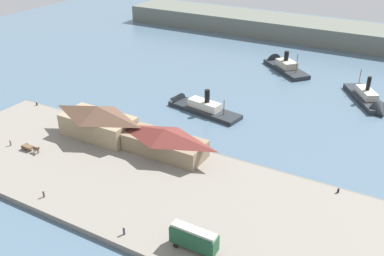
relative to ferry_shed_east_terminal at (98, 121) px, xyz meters
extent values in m
plane|color=slate|center=(20.59, 10.33, -5.37)|extent=(320.00, 320.00, 0.00)
cube|color=gray|center=(20.59, -11.67, -4.77)|extent=(110.00, 36.00, 1.20)
cube|color=#666159|center=(20.59, 6.73, -4.87)|extent=(110.00, 0.80, 1.00)
cube|color=#998466|center=(0.00, 0.00, -1.42)|extent=(18.88, 9.17, 5.49)
pyramid|color=brown|center=(0.00, 0.00, 2.68)|extent=(19.25, 9.63, 2.72)
cube|color=#847056|center=(19.61, 0.72, -2.04)|extent=(19.96, 8.08, 4.26)
pyramid|color=maroon|center=(19.61, 0.72, 1.18)|extent=(20.35, 8.49, 2.17)
cube|color=#1E4C2D|center=(41.55, -24.31, -1.73)|extent=(8.49, 2.46, 3.08)
cube|color=beige|center=(41.55, -24.31, 0.06)|extent=(8.15, 1.72, 0.50)
cylinder|color=black|center=(44.52, -23.08, -3.72)|extent=(0.90, 0.18, 0.90)
cylinder|color=black|center=(38.58, -23.08, -3.72)|extent=(0.90, 0.18, 0.90)
cylinder|color=black|center=(38.58, -25.54, -3.72)|extent=(0.90, 0.18, 0.90)
cube|color=brown|center=(-10.21, -14.32, -3.32)|extent=(2.91, 1.42, 0.50)
cylinder|color=#4C3828|center=(-11.08, -13.61, -3.57)|extent=(1.20, 0.10, 1.20)
cylinder|color=#4C3828|center=(-11.08, -15.03, -3.57)|extent=(1.20, 0.10, 1.20)
ellipsoid|color=#473323|center=(-7.35, -14.32, -3.07)|extent=(2.00, 0.70, 0.90)
ellipsoid|color=#473323|center=(-6.25, -14.32, -2.52)|extent=(0.70, 0.32, 0.44)
cylinder|color=#473323|center=(-6.75, -14.12, -3.67)|extent=(0.16, 0.16, 1.00)
cylinder|color=#473323|center=(-6.75, -14.52, -3.67)|extent=(0.16, 0.16, 1.00)
cylinder|color=#473323|center=(-7.95, -14.12, -3.67)|extent=(0.16, 0.16, 1.00)
cylinder|color=#473323|center=(-7.95, -14.52, -3.67)|extent=(0.16, 0.16, 1.00)
cylinder|color=#33384C|center=(28.73, -27.11, -3.46)|extent=(0.41, 0.41, 1.41)
sphere|color=#CCA889|center=(28.73, -27.11, -2.63)|extent=(0.26, 0.26, 0.26)
cylinder|color=#4C3D33|center=(7.66, -26.16, -3.51)|extent=(0.38, 0.38, 1.31)
sphere|color=#CCA889|center=(7.66, -26.16, -2.73)|extent=(0.24, 0.24, 0.24)
cylinder|color=#6B5B4C|center=(-15.58, -14.92, -3.51)|extent=(0.38, 0.38, 1.31)
sphere|color=#CCA889|center=(-15.58, -14.92, -2.74)|extent=(0.24, 0.24, 0.24)
cylinder|color=black|center=(-28.53, 5.41, -3.72)|extent=(0.44, 0.44, 0.90)
cylinder|color=black|center=(59.40, 4.84, -3.72)|extent=(0.44, 0.44, 0.90)
cube|color=#23282D|center=(55.49, 60.15, -4.61)|extent=(16.77, 21.73, 1.52)
cone|color=#23282D|center=(61.19, 50.94, -4.61)|extent=(6.87, 6.30, 5.67)
cube|color=beige|center=(55.49, 60.15, -2.81)|extent=(8.08, 9.91, 2.08)
cylinder|color=black|center=(55.55, 60.04, 0.36)|extent=(1.24, 1.24, 4.25)
cylinder|color=brown|center=(52.06, 65.67, -0.64)|extent=(0.24, 0.24, 6.41)
cube|color=#23282D|center=(15.82, 28.05, -4.75)|extent=(23.59, 9.89, 1.23)
cone|color=#23282D|center=(4.53, 29.91, -4.75)|extent=(4.98, 6.21, 5.61)
cube|color=silver|center=(15.82, 28.05, -3.02)|extent=(10.34, 5.08, 2.23)
cylinder|color=black|center=(16.72, 27.90, -0.04)|extent=(1.52, 1.52, 3.75)
cylinder|color=brown|center=(22.59, 26.93, -1.91)|extent=(0.24, 0.24, 4.46)
cube|color=#23282D|center=(25.20, 74.20, -4.63)|extent=(21.00, 19.47, 1.47)
cone|color=#23282D|center=(16.97, 81.32, -4.63)|extent=(7.03, 7.27, 6.22)
cube|color=#B2A893|center=(25.20, 74.20, -2.69)|extent=(9.14, 8.86, 2.40)
cylinder|color=black|center=(24.76, 74.58, 0.17)|extent=(1.65, 1.65, 3.32)
cylinder|color=brown|center=(30.15, 69.93, -0.39)|extent=(0.24, 0.24, 7.00)
cube|color=#60665B|center=(20.59, 120.33, -1.37)|extent=(180.00, 24.00, 8.00)
camera|label=1|loc=(68.87, -73.37, 48.42)|focal=40.22mm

